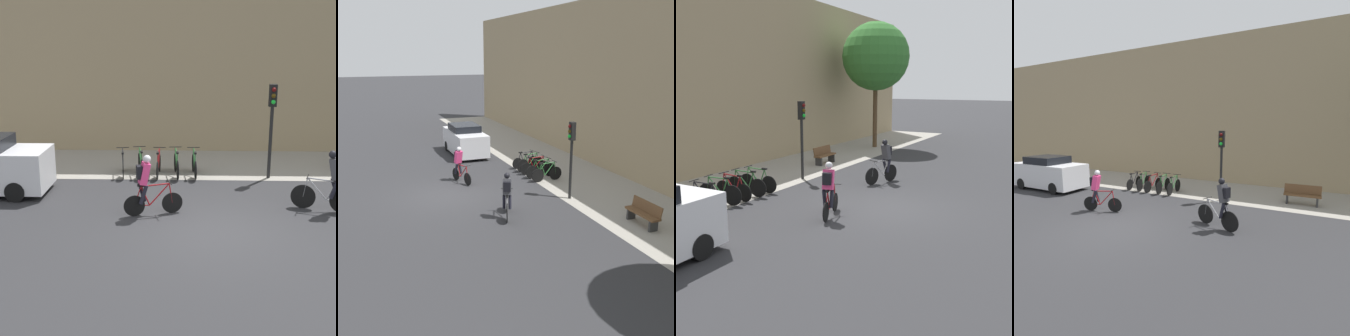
{
  "view_description": "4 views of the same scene",
  "coord_description": "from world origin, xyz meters",
  "views": [
    {
      "loc": [
        -0.85,
        -11.26,
        4.79
      ],
      "look_at": [
        -1.29,
        3.07,
        0.83
      ],
      "focal_mm": 50.0,
      "sensor_mm": 36.0,
      "label": 1
    },
    {
      "loc": [
        17.24,
        -3.85,
        6.07
      ],
      "look_at": [
        1.4,
        2.26,
        1.4
      ],
      "focal_mm": 45.0,
      "sensor_mm": 36.0,
      "label": 2
    },
    {
      "loc": [
        -12.34,
        -5.27,
        4.0
      ],
      "look_at": [
        0.39,
        1.8,
        1.1
      ],
      "focal_mm": 45.0,
      "sensor_mm": 36.0,
      "label": 3
    },
    {
      "loc": [
        6.06,
        -6.78,
        3.5
      ],
      "look_at": [
        0.81,
        3.64,
        1.66
      ],
      "focal_mm": 28.0,
      "sensor_mm": 36.0,
      "label": 4
    }
  ],
  "objects": [
    {
      "name": "ground",
      "position": [
        0.0,
        0.0,
        0.0
      ],
      "size": [
        200.0,
        200.0,
        0.0
      ],
      "primitive_type": "plane",
      "color": "#2B2B2D"
    },
    {
      "name": "kerb_strip",
      "position": [
        0.0,
        6.75,
        0.0
      ],
      "size": [
        44.0,
        4.5,
        0.01
      ],
      "primitive_type": "cube",
      "color": "gray",
      "rests_on": "ground"
    },
    {
      "name": "building_facade",
      "position": [
        0.0,
        9.3,
        4.44
      ],
      "size": [
        44.0,
        0.6,
        8.89
      ],
      "primitive_type": "cube",
      "color": "#9E8966",
      "rests_on": "ground"
    },
    {
      "name": "cyclist_pink",
      "position": [
        -1.83,
        1.08,
        0.95
      ],
      "size": [
        1.64,
        0.63,
        1.74
      ],
      "color": "black",
      "rests_on": "ground"
    },
    {
      "name": "cyclist_grey",
      "position": [
        3.37,
        1.53,
        0.95
      ],
      "size": [
        1.7,
        0.71,
        1.8
      ],
      "color": "black",
      "rests_on": "ground"
    },
    {
      "name": "parked_bike_0",
      "position": [
        -2.99,
        5.08,
        0.38
      ],
      "size": [
        0.46,
        1.59,
        0.94
      ],
      "color": "black",
      "rests_on": "ground"
    },
    {
      "name": "parked_bike_1",
      "position": [
        -2.34,
        5.08,
        0.41
      ],
      "size": [
        0.48,
        1.67,
        0.99
      ],
      "color": "black",
      "rests_on": "ground"
    },
    {
      "name": "parked_bike_2",
      "position": [
        -1.7,
        5.08,
        0.39
      ],
      "size": [
        0.46,
        1.68,
        0.96
      ],
      "color": "black",
      "rests_on": "ground"
    },
    {
      "name": "parked_bike_3",
      "position": [
        -1.05,
        5.08,
        0.4
      ],
      "size": [
        0.46,
        1.72,
        0.97
      ],
      "color": "black",
      "rests_on": "ground"
    },
    {
      "name": "parked_bike_4",
      "position": [
        -0.4,
        5.08,
        0.4
      ],
      "size": [
        0.46,
        1.66,
        0.97
      ],
      "color": "black",
      "rests_on": "ground"
    },
    {
      "name": "traffic_light_pole",
      "position": [
        2.24,
        4.85,
        2.31
      ],
      "size": [
        0.26,
        0.3,
        3.32
      ],
      "color": "black",
      "rests_on": "ground"
    },
    {
      "name": "bench",
      "position": [
        5.74,
        5.92,
        0.47
      ],
      "size": [
        1.55,
        0.44,
        0.89
      ],
      "color": "brown",
      "rests_on": "ground"
    },
    {
      "name": "parked_car",
      "position": [
        -7.26,
        2.91,
        0.9
      ],
      "size": [
        4.3,
        1.84,
        1.85
      ],
      "color": "silver",
      "rests_on": "ground"
    }
  ]
}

